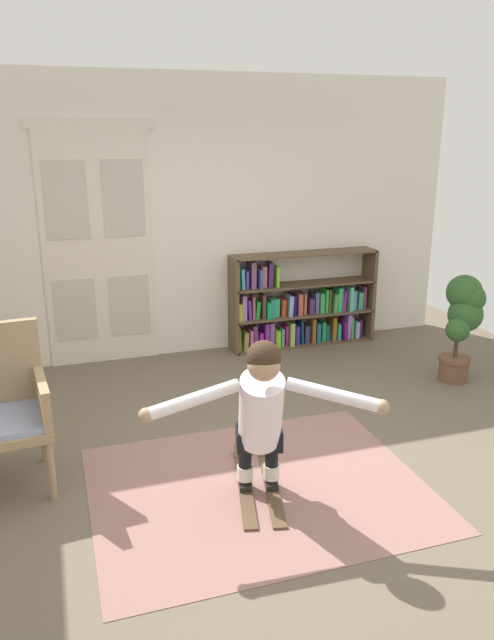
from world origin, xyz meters
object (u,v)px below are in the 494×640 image
at_px(wicker_chair, 0,405).
at_px(person_skier, 261,408).
at_px(skis_pair, 258,483).
at_px(bookshelf, 298,308).
at_px(potted_plant, 463,316).

relative_size(wicker_chair, person_skier, 0.75).
bearing_deg(person_skier, skis_pair, 76.81).
relative_size(bookshelf, skis_pair, 1.66).
relative_size(bookshelf, potted_plant, 1.63).
distance_m(bookshelf, skis_pair, 2.98).
bearing_deg(wicker_chair, person_skier, -25.90).
xyz_separation_m(bookshelf, person_skier, (-1.41, -2.80, 0.24)).
relative_size(bookshelf, wicker_chair, 1.52).
bearing_deg(skis_pair, wicker_chair, 160.19).
xyz_separation_m(potted_plant, person_skier, (-2.53, -1.38, 0.03)).
xyz_separation_m(bookshelf, skis_pair, (-1.37, -2.61, -0.41)).
relative_size(potted_plant, skis_pair, 1.02).
distance_m(potted_plant, skis_pair, 2.82).
height_order(wicker_chair, potted_plant, wicker_chair).
height_order(potted_plant, person_skier, person_skier).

